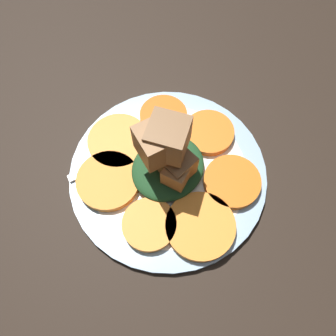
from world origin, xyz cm
name	(u,v)px	position (x,y,z in cm)	size (l,w,h in cm)	color
table_slab	(168,177)	(0.00, 0.00, 1.00)	(120.00, 120.00, 2.00)	black
plate	(168,172)	(0.00, 0.00, 2.52)	(29.24, 29.24, 1.05)	#99B7D1
carrot_slice_0	(108,181)	(7.09, -5.21, 3.66)	(9.19, 9.19, 1.12)	orange
carrot_slice_1	(149,224)	(7.86, 3.62, 3.66)	(7.46, 7.46, 1.12)	orange
carrot_slice_2	(200,226)	(3.39, 8.93, 3.66)	(9.56, 9.56, 1.12)	orange
carrot_slice_3	(232,182)	(-4.70, 8.18, 3.66)	(8.24, 8.24, 1.12)	orange
carrot_slice_4	(209,132)	(-8.89, 0.51, 3.66)	(7.76, 7.76, 1.12)	orange
carrot_slice_5	(164,116)	(-6.47, -6.76, 3.66)	(7.50, 7.50, 1.12)	orange
carrot_slice_6	(119,141)	(1.51, -8.81, 3.66)	(9.31, 9.31, 1.12)	#F9963A
center_pile	(168,159)	(0.26, 0.18, 7.78)	(11.10, 9.99, 12.07)	#1E4723
fork	(132,152)	(1.38, -6.20, 3.30)	(18.46, 8.52, 0.40)	silver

